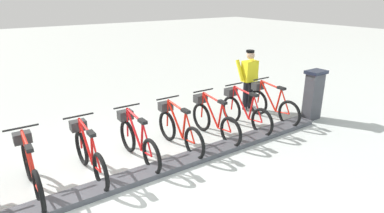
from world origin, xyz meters
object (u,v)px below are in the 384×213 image
at_px(bike_docked_2, 213,119).
at_px(bike_docked_5, 89,153).
at_px(bike_docked_3, 178,129).
at_px(bike_docked_0, 271,104).
at_px(bike_docked_4, 137,140).
at_px(bike_docked_1, 244,111).
at_px(worker_near_rack, 249,78).
at_px(bike_docked_6, 31,168).
at_px(payment_kiosk, 313,94).

distance_m(bike_docked_2, bike_docked_5, 2.81).
bearing_deg(bike_docked_3, bike_docked_0, -90.00).
height_order(bike_docked_3, bike_docked_4, same).
distance_m(bike_docked_0, bike_docked_3, 2.81).
bearing_deg(bike_docked_0, bike_docked_1, 90.00).
bearing_deg(bike_docked_0, worker_near_rack, -4.59).
relative_size(bike_docked_2, bike_docked_6, 1.00).
relative_size(bike_docked_0, bike_docked_3, 1.00).
distance_m(bike_docked_2, bike_docked_6, 3.74).
height_order(payment_kiosk, bike_docked_1, payment_kiosk).
bearing_deg(bike_docked_3, bike_docked_1, -90.00).
bearing_deg(bike_docked_4, bike_docked_6, 90.00).
distance_m(bike_docked_0, worker_near_rack, 1.02).
distance_m(bike_docked_6, worker_near_rack, 5.78).
xyz_separation_m(bike_docked_3, bike_docked_5, (0.00, 1.87, 0.00)).
bearing_deg(bike_docked_2, payment_kiosk, -101.62).
distance_m(bike_docked_2, bike_docked_4, 1.87).
bearing_deg(bike_docked_0, payment_kiosk, -122.19).
distance_m(bike_docked_2, worker_near_rack, 2.19).
bearing_deg(payment_kiosk, bike_docked_1, 72.77).
bearing_deg(bike_docked_1, worker_near_rack, -48.35).
height_order(bike_docked_1, worker_near_rack, worker_near_rack).
bearing_deg(payment_kiosk, bike_docked_4, 82.99).
xyz_separation_m(bike_docked_4, bike_docked_5, (0.00, 0.94, 0.00)).
xyz_separation_m(bike_docked_0, bike_docked_4, (0.00, 3.74, 0.00)).
distance_m(payment_kiosk, bike_docked_5, 5.62).
bearing_deg(bike_docked_1, bike_docked_5, 90.00).
height_order(bike_docked_2, bike_docked_6, same).
height_order(bike_docked_1, bike_docked_3, same).
bearing_deg(payment_kiosk, worker_near_rack, 29.68).
bearing_deg(bike_docked_4, bike_docked_5, 90.00).
xyz_separation_m(bike_docked_2, bike_docked_6, (0.00, 3.74, 0.00)).
bearing_deg(bike_docked_5, bike_docked_2, -90.00).
height_order(bike_docked_3, worker_near_rack, worker_near_rack).
relative_size(bike_docked_0, bike_docked_4, 1.00).
bearing_deg(bike_docked_0, bike_docked_2, 90.00).
distance_m(payment_kiosk, bike_docked_6, 6.55).
distance_m(bike_docked_4, bike_docked_5, 0.94).
distance_m(payment_kiosk, bike_docked_1, 1.95).
bearing_deg(payment_kiosk, bike_docked_3, 81.25).
distance_m(bike_docked_3, worker_near_rack, 3.05).
relative_size(bike_docked_1, bike_docked_5, 1.00).
bearing_deg(bike_docked_4, bike_docked_1, -90.00).
relative_size(bike_docked_4, bike_docked_5, 1.00).
xyz_separation_m(bike_docked_1, worker_near_rack, (0.90, -1.01, 0.48)).
height_order(bike_docked_4, worker_near_rack, worker_near_rack).
height_order(bike_docked_0, bike_docked_3, same).
distance_m(payment_kiosk, bike_docked_3, 3.77).
height_order(bike_docked_0, bike_docked_4, same).
bearing_deg(worker_near_rack, bike_docked_5, 100.68).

